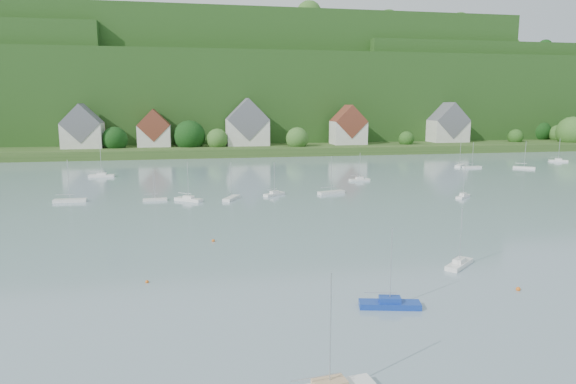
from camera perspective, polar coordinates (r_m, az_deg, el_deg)
The scene contains 13 objects.
far_shore_strip at distance 210.82m, azimuth -6.26°, elevation 5.05°, with size 600.00×60.00×3.00m, color #2E4E1D.
forested_ridge at distance 278.56m, azimuth -7.43°, elevation 10.58°, with size 620.00×181.22×69.89m.
village_building_0 at distance 200.33m, azimuth -21.97°, elevation 6.45°, with size 14.00×10.40×16.00m.
village_building_1 at distance 199.13m, azimuth -14.73°, elevation 6.60°, with size 12.00×9.36×14.00m.
village_building_2 at distance 198.82m, azimuth -4.57°, elevation 7.32°, with size 16.00×11.44×18.00m.
village_building_3 at distance 205.18m, azimuth 6.75°, elevation 7.13°, with size 13.00×10.40×15.50m.
village_building_4 at distance 226.41m, azimuth 17.45°, elevation 7.04°, with size 15.00×10.40×16.50m.
near_sailboat_1 at distance 49.93m, azimuth 11.30°, elevation -12.10°, with size 5.92×2.86×7.71m.
near_sailboat_3 at distance 63.82m, azimuth 18.59°, elevation -7.55°, with size 4.95×4.50×7.07m.
mooring_buoy_2 at distance 58.35m, azimuth 24.32°, elevation -9.98°, with size 0.48×0.48×0.48m, color orange.
mooring_buoy_3 at distance 71.97m, azimuth -8.35°, elevation -5.50°, with size 0.45×0.45×0.45m, color orange.
mooring_buoy_5 at distance 57.47m, azimuth -15.47°, elevation -9.75°, with size 0.37×0.37×0.37m, color orange.
far_sailboat_cluster at distance 126.48m, azimuth 1.37°, elevation 1.41°, with size 196.64×61.63×8.71m.
Camera 1 is at (-16.79, -9.43, 18.92)m, focal length 31.82 mm.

